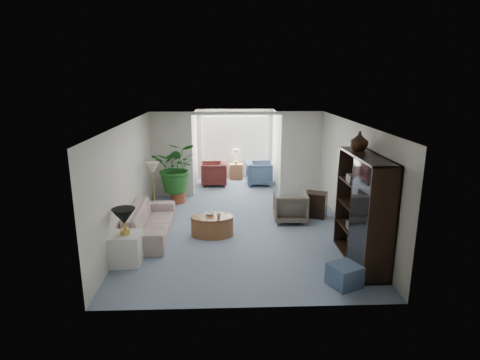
{
  "coord_description": "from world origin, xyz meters",
  "views": [
    {
      "loc": [
        -0.35,
        -8.4,
        3.45
      ],
      "look_at": [
        0.0,
        0.6,
        1.1
      ],
      "focal_mm": 29.57,
      "sensor_mm": 36.0,
      "label": 1
    }
  ],
  "objects_px": {
    "table_lamp": "(124,216)",
    "sunroom_chair_blue": "(259,173)",
    "cabinet_urn": "(359,141)",
    "coffee_bowl": "(210,214)",
    "ottoman": "(344,275)",
    "framed_picture": "(354,160)",
    "end_table": "(126,249)",
    "coffee_cup": "(219,216)",
    "plant_pot": "(178,197)",
    "wingback_chair": "(290,207)",
    "coffee_table": "(212,226)",
    "entertainment_cabinet": "(363,210)",
    "floor_lamp": "(153,168)",
    "sunroom_chair_maroon": "(214,174)",
    "sofa": "(150,222)",
    "sunroom_table": "(236,171)",
    "side_table_dark": "(316,205)"
  },
  "relations": [
    {
      "from": "wingback_chair",
      "to": "plant_pot",
      "type": "height_order",
      "value": "wingback_chair"
    },
    {
      "from": "framed_picture",
      "to": "coffee_table",
      "type": "height_order",
      "value": "framed_picture"
    },
    {
      "from": "coffee_bowl",
      "to": "wingback_chair",
      "type": "relative_size",
      "value": 0.27
    },
    {
      "from": "ottoman",
      "to": "plant_pot",
      "type": "bearing_deg",
      "value": 125.2
    },
    {
      "from": "coffee_cup",
      "to": "sunroom_table",
      "type": "xyz_separation_m",
      "value": [
        0.53,
        5.15,
        -0.23
      ]
    },
    {
      "from": "framed_picture",
      "to": "floor_lamp",
      "type": "height_order",
      "value": "framed_picture"
    },
    {
      "from": "coffee_bowl",
      "to": "sunroom_chair_maroon",
      "type": "relative_size",
      "value": 0.26
    },
    {
      "from": "sunroom_chair_blue",
      "to": "sunroom_chair_maroon",
      "type": "distance_m",
      "value": 1.5
    },
    {
      "from": "entertainment_cabinet",
      "to": "plant_pot",
      "type": "distance_m",
      "value": 5.56
    },
    {
      "from": "plant_pot",
      "to": "ottoman",
      "type": "bearing_deg",
      "value": -54.8
    },
    {
      "from": "coffee_bowl",
      "to": "wingback_chair",
      "type": "height_order",
      "value": "wingback_chair"
    },
    {
      "from": "coffee_cup",
      "to": "coffee_table",
      "type": "bearing_deg",
      "value": 146.31
    },
    {
      "from": "coffee_bowl",
      "to": "ottoman",
      "type": "bearing_deg",
      "value": -45.54
    },
    {
      "from": "ottoman",
      "to": "sunroom_chair_blue",
      "type": "bearing_deg",
      "value": 97.6
    },
    {
      "from": "table_lamp",
      "to": "floor_lamp",
      "type": "height_order",
      "value": "floor_lamp"
    },
    {
      "from": "coffee_table",
      "to": "coffee_cup",
      "type": "height_order",
      "value": "coffee_cup"
    },
    {
      "from": "framed_picture",
      "to": "end_table",
      "type": "distance_m",
      "value": 5.07
    },
    {
      "from": "framed_picture",
      "to": "sofa",
      "type": "relative_size",
      "value": 0.22
    },
    {
      "from": "coffee_cup",
      "to": "framed_picture",
      "type": "bearing_deg",
      "value": 1.63
    },
    {
      "from": "sofa",
      "to": "coffee_table",
      "type": "relative_size",
      "value": 2.4
    },
    {
      "from": "coffee_bowl",
      "to": "sunroom_table",
      "type": "distance_m",
      "value": 5.0
    },
    {
      "from": "framed_picture",
      "to": "sunroom_table",
      "type": "distance_m",
      "value": 5.79
    },
    {
      "from": "wingback_chair",
      "to": "sunroom_chair_blue",
      "type": "distance_m",
      "value": 3.48
    },
    {
      "from": "side_table_dark",
      "to": "cabinet_urn",
      "type": "height_order",
      "value": "cabinet_urn"
    },
    {
      "from": "table_lamp",
      "to": "coffee_table",
      "type": "height_order",
      "value": "table_lamp"
    },
    {
      "from": "coffee_bowl",
      "to": "sunroom_chair_maroon",
      "type": "bearing_deg",
      "value": 90.24
    },
    {
      "from": "wingback_chair",
      "to": "plant_pot",
      "type": "xyz_separation_m",
      "value": [
        -2.94,
        1.61,
        -0.21
      ]
    },
    {
      "from": "wingback_chair",
      "to": "entertainment_cabinet",
      "type": "distance_m",
      "value": 2.54
    },
    {
      "from": "wingback_chair",
      "to": "side_table_dark",
      "type": "xyz_separation_m",
      "value": [
        0.7,
        0.3,
        -0.06
      ]
    },
    {
      "from": "coffee_bowl",
      "to": "cabinet_urn",
      "type": "height_order",
      "value": "cabinet_urn"
    },
    {
      "from": "cabinet_urn",
      "to": "coffee_bowl",
      "type": "bearing_deg",
      "value": 161.19
    },
    {
      "from": "table_lamp",
      "to": "coffee_bowl",
      "type": "bearing_deg",
      "value": 42.95
    },
    {
      "from": "coffee_table",
      "to": "entertainment_cabinet",
      "type": "height_order",
      "value": "entertainment_cabinet"
    },
    {
      "from": "framed_picture",
      "to": "ottoman",
      "type": "xyz_separation_m",
      "value": [
        -0.8,
        -2.29,
        -1.51
      ]
    },
    {
      "from": "coffee_table",
      "to": "cabinet_urn",
      "type": "relative_size",
      "value": 2.6
    },
    {
      "from": "floor_lamp",
      "to": "sunroom_chair_maroon",
      "type": "distance_m",
      "value": 3.33
    },
    {
      "from": "floor_lamp",
      "to": "coffee_bowl",
      "type": "distance_m",
      "value": 2.12
    },
    {
      "from": "ottoman",
      "to": "sunroom_chair_blue",
      "type": "xyz_separation_m",
      "value": [
        -0.88,
        6.6,
        0.2
      ]
    },
    {
      "from": "sunroom_table",
      "to": "cabinet_urn",
      "type": "bearing_deg",
      "value": -69.7
    },
    {
      "from": "floor_lamp",
      "to": "sunroom_chair_maroon",
      "type": "height_order",
      "value": "floor_lamp"
    },
    {
      "from": "sunroom_chair_blue",
      "to": "plant_pot",
      "type": "bearing_deg",
      "value": 126.27
    },
    {
      "from": "coffee_table",
      "to": "side_table_dark",
      "type": "xyz_separation_m",
      "value": [
        2.59,
        1.14,
        0.09
      ]
    },
    {
      "from": "table_lamp",
      "to": "floor_lamp",
      "type": "bearing_deg",
      "value": 88.51
    },
    {
      "from": "table_lamp",
      "to": "sunroom_chair_blue",
      "type": "distance_m",
      "value": 6.41
    },
    {
      "from": "framed_picture",
      "to": "ottoman",
      "type": "relative_size",
      "value": 1.06
    },
    {
      "from": "end_table",
      "to": "sunroom_table",
      "type": "height_order",
      "value": "end_table"
    },
    {
      "from": "framed_picture",
      "to": "ottoman",
      "type": "bearing_deg",
      "value": -109.2
    },
    {
      "from": "coffee_bowl",
      "to": "coffee_cup",
      "type": "distance_m",
      "value": 0.28
    },
    {
      "from": "plant_pot",
      "to": "floor_lamp",
      "type": "bearing_deg",
      "value": -114.57
    },
    {
      "from": "ottoman",
      "to": "coffee_cup",
      "type": "bearing_deg",
      "value": 134.41
    }
  ]
}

